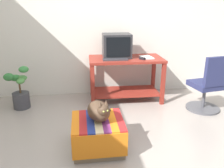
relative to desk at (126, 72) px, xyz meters
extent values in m
plane|color=#9E9389|center=(-0.33, -1.60, -0.51)|extent=(14.00, 14.00, 0.00)
cube|color=silver|center=(-0.33, 0.45, 0.79)|extent=(8.00, 0.10, 2.60)
cube|color=maroon|center=(-0.58, -0.27, -0.15)|extent=(0.06, 0.06, 0.71)
cube|color=maroon|center=(0.57, -0.29, -0.15)|extent=(0.06, 0.06, 0.71)
cube|color=maroon|center=(0.58, 0.27, -0.15)|extent=(0.06, 0.06, 0.71)
cube|color=maroon|center=(-0.57, 0.29, -0.15)|extent=(0.06, 0.06, 0.71)
cube|color=maroon|center=(0.00, 0.00, -0.36)|extent=(1.14, 0.57, 0.02)
cube|color=maroon|center=(0.00, 0.00, 0.22)|extent=(1.25, 0.67, 0.04)
cube|color=#28282B|center=(-0.15, 0.07, 0.25)|extent=(0.33, 0.26, 0.02)
cube|color=#28282B|center=(-0.15, 0.07, 0.44)|extent=(0.47, 0.38, 0.39)
cube|color=black|center=(-0.15, -0.12, 0.45)|extent=(0.38, 0.02, 0.31)
cube|color=#333338|center=(-0.20, -0.14, 0.25)|extent=(0.40, 0.16, 0.02)
cube|color=white|center=(0.34, -0.06, 0.25)|extent=(0.20, 0.28, 0.02)
cube|color=#7A664C|center=(-0.59, -1.42, -0.33)|extent=(0.55, 0.53, 0.34)
cube|color=orange|center=(-0.59, -1.72, -0.30)|extent=(0.58, 0.01, 0.28)
cube|color=orange|center=(-0.84, -1.42, -0.15)|extent=(0.08, 0.57, 0.02)
cube|color=#AD2323|center=(-0.76, -1.42, -0.15)|extent=(0.08, 0.57, 0.02)
cube|color=navy|center=(-0.68, -1.42, -0.15)|extent=(0.08, 0.57, 0.02)
cube|color=beige|center=(-0.59, -1.42, -0.15)|extent=(0.08, 0.57, 0.02)
cube|color=#7A2D6B|center=(-0.51, -1.42, -0.15)|extent=(0.08, 0.57, 0.02)
cube|color=orange|center=(-0.43, -1.42, -0.15)|extent=(0.08, 0.57, 0.02)
cube|color=#AD2323|center=(-0.34, -1.42, -0.15)|extent=(0.08, 0.57, 0.02)
ellipsoid|color=#473323|center=(-0.58, -1.43, -0.03)|extent=(0.33, 0.38, 0.22)
sphere|color=#473323|center=(-0.54, -1.54, 0.03)|extent=(0.13, 0.13, 0.13)
cylinder|color=#473323|center=(-0.52, -1.31, -0.12)|extent=(0.21, 0.21, 0.04)
cone|color=#473323|center=(-0.57, -1.55, 0.11)|extent=(0.05, 0.05, 0.06)
cone|color=#473323|center=(-0.51, -1.53, 0.11)|extent=(0.05, 0.05, 0.06)
sphere|color=#C6D151|center=(-0.54, -1.60, 0.04)|extent=(0.02, 0.02, 0.02)
sphere|color=#C6D151|center=(-0.50, -1.59, 0.04)|extent=(0.02, 0.02, 0.02)
cylinder|color=#3D3D42|center=(-1.73, -0.13, -0.38)|extent=(0.26, 0.26, 0.26)
cylinder|color=brown|center=(-1.73, -0.13, -0.16)|extent=(0.03, 0.03, 0.18)
ellipsoid|color=#38843D|center=(-1.63, -0.14, 0.14)|extent=(0.15, 0.14, 0.10)
ellipsoid|color=#4C8E42|center=(-1.69, -0.06, -0.02)|extent=(0.15, 0.14, 0.08)
ellipsoid|color=#38843D|center=(-1.79, -0.05, -0.02)|extent=(0.17, 0.13, 0.11)
ellipsoid|color=#2D7033|center=(-1.84, -0.22, 0.05)|extent=(0.16, 0.12, 0.12)
ellipsoid|color=#4C8E42|center=(-1.68, -0.21, -0.03)|extent=(0.12, 0.16, 0.08)
cylinder|color=#4C4C51|center=(1.16, -0.57, -0.49)|extent=(0.52, 0.52, 0.03)
cylinder|color=#4C4C51|center=(1.16, -0.57, -0.31)|extent=(0.05, 0.05, 0.34)
cube|color=navy|center=(1.16, -0.57, -0.10)|extent=(0.48, 0.48, 0.08)
cube|color=navy|center=(1.19, -0.76, 0.16)|extent=(0.38, 0.12, 0.44)
cube|color=black|center=(0.24, -0.17, 0.26)|extent=(0.09, 0.11, 0.04)
cylinder|color=black|center=(0.40, 0.04, 0.24)|extent=(0.02, 0.14, 0.01)
camera|label=1|loc=(-0.75, -3.78, 1.08)|focal=37.44mm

